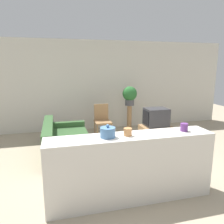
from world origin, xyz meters
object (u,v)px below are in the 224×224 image
television (156,117)px  potted_plant (130,95)px  wooden_chair (102,119)px  decorative_bowl (108,132)px  couch (65,143)px

television → potted_plant: (-0.29, 1.17, 0.42)m
wooden_chair → decorative_bowl: bearing=-100.4°
potted_plant → decorative_bowl: potted_plant is taller
couch → television: bearing=3.0°
television → couch: bearing=-177.0°
wooden_chair → potted_plant: (0.89, 0.31, 0.60)m
television → wooden_chair: size_ratio=0.62×
couch → decorative_bowl: (0.51, -1.96, 0.80)m
decorative_bowl → wooden_chair: bearing=79.6°
wooden_chair → decorative_bowl: size_ratio=4.35×
wooden_chair → potted_plant: size_ratio=1.63×
television → decorative_bowl: decorative_bowl is taller
couch → television: television is taller
television → wooden_chair: television is taller
couch → wooden_chair: 1.46m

